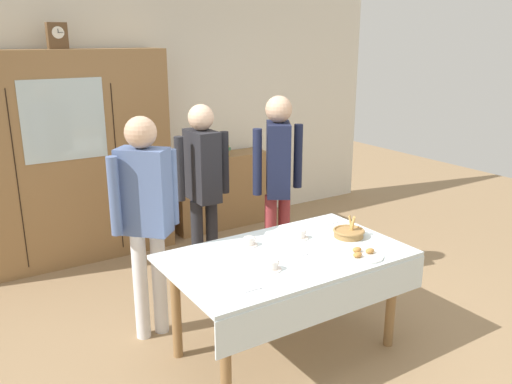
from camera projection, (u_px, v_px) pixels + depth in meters
ground_plane at (270, 337)px, 4.07m from camera, size 12.00×12.00×0.00m
back_wall at (138, 120)px, 5.83m from camera, size 6.40×0.10×2.70m
dining_table at (289, 269)px, 3.69m from camera, size 1.68×1.00×0.78m
wall_cabinet at (63, 160)px, 5.21m from camera, size 2.12×0.46×2.12m
mantel_clock at (57, 36)px, 4.90m from camera, size 0.18×0.11×0.24m
bookshelf_low at (221, 191)px, 6.35m from camera, size 1.18×0.35×0.89m
book_stack at (220, 150)px, 6.20m from camera, size 0.18×0.23×0.12m
tea_cup_mid_left at (249, 242)px, 3.82m from camera, size 0.13×0.13×0.06m
tea_cup_far_right at (272, 266)px, 3.42m from camera, size 0.13×0.13×0.06m
tea_cup_mid_right at (300, 235)px, 3.95m from camera, size 0.13×0.13×0.06m
bread_basket at (349, 232)px, 3.98m from camera, size 0.24×0.24×0.16m
pastry_plate at (362, 255)px, 3.63m from camera, size 0.28×0.28×0.05m
spoon_mid_right at (334, 223)px, 4.28m from camera, size 0.12×0.02×0.01m
spoon_back_edge at (256, 289)px, 3.16m from camera, size 0.12×0.02×0.01m
spoon_near_left at (303, 255)px, 3.65m from camera, size 0.12×0.02×0.01m
person_behind_table_left at (145, 207)px, 3.83m from camera, size 0.52×0.40×1.71m
person_beside_shelf at (203, 179)px, 4.65m from camera, size 0.52×0.36×1.68m
person_near_right_end at (278, 172)px, 4.70m from camera, size 0.52×0.41×1.75m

